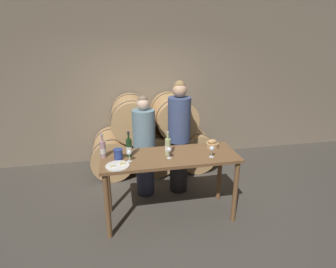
{
  "coord_description": "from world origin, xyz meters",
  "views": [
    {
      "loc": [
        -0.64,
        -3.06,
        2.32
      ],
      "look_at": [
        0.0,
        0.13,
        1.18
      ],
      "focal_mm": 28.0,
      "sensor_mm": 36.0,
      "label": 1
    }
  ],
  "objects_px": {
    "bread_basket": "(212,144)",
    "wine_glass_far_left": "(129,153)",
    "person_right": "(179,137)",
    "cheese_plate": "(118,166)",
    "tasting_table": "(170,164)",
    "wine_bottle_rose": "(103,149)",
    "blue_crock": "(118,154)",
    "wine_bottle_red": "(129,148)",
    "wine_glass_left": "(169,150)",
    "wine_bottle_white": "(168,147)",
    "person_left": "(144,147)",
    "wine_glass_center": "(212,149)"
  },
  "relations": [
    {
      "from": "cheese_plate",
      "to": "wine_bottle_red",
      "type": "bearing_deg",
      "value": 59.67
    },
    {
      "from": "bread_basket",
      "to": "wine_glass_far_left",
      "type": "bearing_deg",
      "value": -168.26
    },
    {
      "from": "blue_crock",
      "to": "wine_glass_center",
      "type": "distance_m",
      "value": 1.18
    },
    {
      "from": "wine_bottle_rose",
      "to": "wine_glass_left",
      "type": "bearing_deg",
      "value": -13.13
    },
    {
      "from": "cheese_plate",
      "to": "wine_glass_far_left",
      "type": "xyz_separation_m",
      "value": [
        0.15,
        0.11,
        0.1
      ]
    },
    {
      "from": "tasting_table",
      "to": "wine_glass_far_left",
      "type": "distance_m",
      "value": 0.59
    },
    {
      "from": "wine_bottle_red",
      "to": "wine_glass_center",
      "type": "distance_m",
      "value": 1.06
    },
    {
      "from": "blue_crock",
      "to": "wine_glass_left",
      "type": "relative_size",
      "value": 0.9
    },
    {
      "from": "bread_basket",
      "to": "blue_crock",
      "type": "bearing_deg",
      "value": -173.61
    },
    {
      "from": "person_left",
      "to": "wine_glass_far_left",
      "type": "xyz_separation_m",
      "value": [
        -0.26,
        -0.75,
        0.23
      ]
    },
    {
      "from": "wine_glass_left",
      "to": "cheese_plate",
      "type": "bearing_deg",
      "value": -170.42
    },
    {
      "from": "wine_bottle_white",
      "to": "wine_bottle_rose",
      "type": "bearing_deg",
      "value": 174.5
    },
    {
      "from": "wine_bottle_rose",
      "to": "bread_basket",
      "type": "height_order",
      "value": "wine_bottle_rose"
    },
    {
      "from": "person_right",
      "to": "cheese_plate",
      "type": "relative_size",
      "value": 6.36
    },
    {
      "from": "cheese_plate",
      "to": "wine_glass_left",
      "type": "relative_size",
      "value": 1.92
    },
    {
      "from": "blue_crock",
      "to": "wine_bottle_white",
      "type": "bearing_deg",
      "value": 0.92
    },
    {
      "from": "blue_crock",
      "to": "person_left",
      "type": "bearing_deg",
      "value": 58.63
    },
    {
      "from": "cheese_plate",
      "to": "tasting_table",
      "type": "bearing_deg",
      "value": 15.72
    },
    {
      "from": "wine_bottle_red",
      "to": "wine_glass_center",
      "type": "height_order",
      "value": "wine_bottle_red"
    },
    {
      "from": "person_left",
      "to": "blue_crock",
      "type": "relative_size",
      "value": 12.07
    },
    {
      "from": "cheese_plate",
      "to": "wine_glass_left",
      "type": "xyz_separation_m",
      "value": [
        0.65,
        0.11,
        0.1
      ]
    },
    {
      "from": "tasting_table",
      "to": "blue_crock",
      "type": "xyz_separation_m",
      "value": [
        -0.66,
        0.02,
        0.2
      ]
    },
    {
      "from": "wine_bottle_white",
      "to": "blue_crock",
      "type": "height_order",
      "value": "wine_bottle_white"
    },
    {
      "from": "wine_glass_far_left",
      "to": "person_left",
      "type": "bearing_deg",
      "value": 70.48
    },
    {
      "from": "wine_bottle_red",
      "to": "blue_crock",
      "type": "bearing_deg",
      "value": -157.76
    },
    {
      "from": "person_left",
      "to": "wine_glass_center",
      "type": "distance_m",
      "value": 1.15
    },
    {
      "from": "person_left",
      "to": "person_right",
      "type": "relative_size",
      "value": 0.89
    },
    {
      "from": "blue_crock",
      "to": "bread_basket",
      "type": "height_order",
      "value": "blue_crock"
    },
    {
      "from": "wine_bottle_red",
      "to": "wine_glass_left",
      "type": "xyz_separation_m",
      "value": [
        0.49,
        -0.16,
        -0.01
      ]
    },
    {
      "from": "person_left",
      "to": "blue_crock",
      "type": "height_order",
      "value": "person_left"
    },
    {
      "from": "bread_basket",
      "to": "wine_glass_far_left",
      "type": "height_order",
      "value": "wine_glass_far_left"
    },
    {
      "from": "wine_glass_left",
      "to": "wine_glass_center",
      "type": "bearing_deg",
      "value": -7.57
    },
    {
      "from": "person_right",
      "to": "blue_crock",
      "type": "distance_m",
      "value": 1.15
    },
    {
      "from": "bread_basket",
      "to": "wine_glass_left",
      "type": "relative_size",
      "value": 1.18
    },
    {
      "from": "cheese_plate",
      "to": "wine_glass_left",
      "type": "distance_m",
      "value": 0.66
    },
    {
      "from": "tasting_table",
      "to": "wine_bottle_rose",
      "type": "xyz_separation_m",
      "value": [
        -0.85,
        0.11,
        0.24
      ]
    },
    {
      "from": "person_left",
      "to": "wine_bottle_red",
      "type": "height_order",
      "value": "person_left"
    },
    {
      "from": "blue_crock",
      "to": "bread_basket",
      "type": "bearing_deg",
      "value": 6.39
    },
    {
      "from": "bread_basket",
      "to": "wine_glass_far_left",
      "type": "distance_m",
      "value": 1.19
    },
    {
      "from": "cheese_plate",
      "to": "wine_glass_far_left",
      "type": "distance_m",
      "value": 0.21
    },
    {
      "from": "wine_bottle_red",
      "to": "wine_bottle_rose",
      "type": "relative_size",
      "value": 1.05
    },
    {
      "from": "wine_bottle_rose",
      "to": "person_left",
      "type": "bearing_deg",
      "value": 43.79
    },
    {
      "from": "person_left",
      "to": "wine_bottle_red",
      "type": "bearing_deg",
      "value": -113.34
    },
    {
      "from": "person_left",
      "to": "person_right",
      "type": "distance_m",
      "value": 0.56
    },
    {
      "from": "wine_bottle_white",
      "to": "blue_crock",
      "type": "distance_m",
      "value": 0.64
    },
    {
      "from": "tasting_table",
      "to": "cheese_plate",
      "type": "bearing_deg",
      "value": -164.28
    },
    {
      "from": "wine_bottle_rose",
      "to": "cheese_plate",
      "type": "relative_size",
      "value": 1.12
    },
    {
      "from": "bread_basket",
      "to": "wine_glass_far_left",
      "type": "xyz_separation_m",
      "value": [
        -1.17,
        -0.24,
        0.06
      ]
    },
    {
      "from": "wine_bottle_rose",
      "to": "bread_basket",
      "type": "bearing_deg",
      "value": 2.15
    },
    {
      "from": "wine_bottle_rose",
      "to": "wine_glass_center",
      "type": "bearing_deg",
      "value": -10.95
    }
  ]
}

